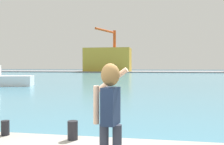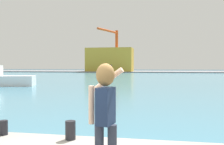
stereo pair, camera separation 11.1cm
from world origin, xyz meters
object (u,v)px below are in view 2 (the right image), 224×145
Objects in this scene: harbor_bollard_2 at (4,128)px; warehouse_left at (110,60)px; port_crane at (114,45)px; person_photographer at (105,108)px; harbor_bollard at (70,130)px.

warehouse_left reaches higher than harbor_bollard_2.
port_crane is at bearing 98.27° from harbor_bollard_2.
warehouse_left is 1.15× the size of port_crane.
port_crane is at bearing -59.11° from warehouse_left.
person_photographer is at bearing -79.91° from port_crane.
person_photographer reaches higher than harbor_bollard_2.
person_photographer is 4.02× the size of harbor_bollard.
harbor_bollard_2 is 82.34m from port_crane.
port_crane is (-11.78, 81.04, 8.58)m from harbor_bollard_2.
harbor_bollard is 82.68m from port_crane.
harbor_bollard_2 is 85.98m from warehouse_left.
harbor_bollard is (-1.22, 1.84, -0.85)m from person_photographer.
harbor_bollard_2 is (-2.97, 1.91, -0.89)m from person_photographer.
warehouse_left reaches higher than person_photographer.
warehouse_left is at bearing 21.57° from person_photographer.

